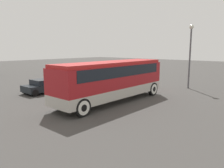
{
  "coord_description": "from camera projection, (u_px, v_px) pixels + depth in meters",
  "views": [
    {
      "loc": [
        -12.1,
        -10.65,
        4.03
      ],
      "look_at": [
        0.0,
        0.0,
        1.37
      ],
      "focal_mm": 35.0,
      "sensor_mm": 36.0,
      "label": 1
    }
  ],
  "objects": [
    {
      "name": "tour_bus",
      "position": [
        113.0,
        78.0,
        16.33
      ],
      "size": [
        9.94,
        2.52,
        3.05
      ],
      "color": "#B7B2A8",
      "rests_on": "ground_plane"
    },
    {
      "name": "lamp_post",
      "position": [
        190.0,
        48.0,
        21.51
      ],
      "size": [
        0.44,
        0.44,
        6.29
      ],
      "color": "#515156",
      "rests_on": "ground_plane"
    },
    {
      "name": "parked_car_near",
      "position": [
        46.0,
        86.0,
        20.01
      ],
      "size": [
        4.13,
        1.94,
        1.25
      ],
      "color": "black",
      "rests_on": "ground_plane"
    },
    {
      "name": "parked_car_mid",
      "position": [
        84.0,
        78.0,
        24.56
      ],
      "size": [
        4.4,
        1.79,
        1.3
      ],
      "color": "navy",
      "rests_on": "ground_plane"
    },
    {
      "name": "ground_plane",
      "position": [
        112.0,
        102.0,
        16.56
      ],
      "size": [
        120.0,
        120.0,
        0.0
      ],
      "primitive_type": "plane",
      "color": "#423F3D"
    }
  ]
}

